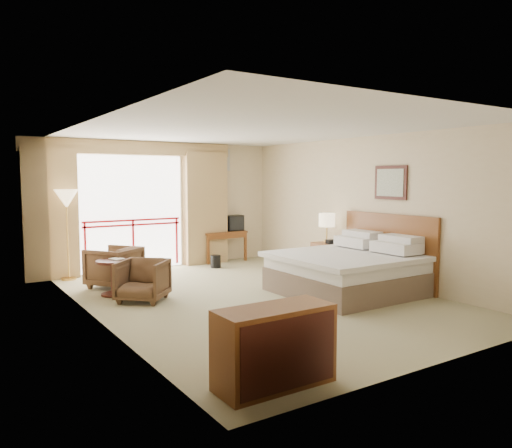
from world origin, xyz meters
TOP-DOWN VIEW (x-y plane):
  - floor at (0.00, 0.00)m, footprint 7.00×7.00m
  - ceiling at (0.00, 0.00)m, footprint 7.00×7.00m
  - wall_back at (0.00, 3.50)m, footprint 5.00×0.00m
  - wall_front at (0.00, -3.50)m, footprint 5.00×0.00m
  - wall_left at (-2.50, 0.00)m, footprint 0.00×7.00m
  - wall_right at (2.50, 0.00)m, footprint 0.00×7.00m
  - balcony_door at (-0.80, 3.48)m, footprint 2.40×0.00m
  - balcony_railing at (-0.80, 3.46)m, footprint 2.09×0.03m
  - curtain_left at (-2.45, 3.35)m, footprint 1.00×0.26m
  - curtain_right at (0.85, 3.35)m, footprint 1.00×0.26m
  - valance at (-0.80, 3.38)m, footprint 4.40×0.22m
  - hvac_vent at (1.30, 3.47)m, footprint 0.50×0.04m
  - bed at (1.50, -0.60)m, footprint 2.13×2.06m
  - headboard at (2.46, -0.60)m, footprint 0.06×2.10m
  - framed_art at (2.47, -0.60)m, footprint 0.04×0.72m
  - nightstand at (2.17, 0.68)m, footprint 0.47×0.56m
  - table_lamp at (2.17, 0.73)m, footprint 0.32×0.32m
  - phone at (2.12, 0.53)m, footprint 0.21×0.18m
  - desk at (1.31, 3.44)m, footprint 1.07×0.52m
  - tv at (1.61, 3.39)m, footprint 0.41×0.32m
  - coffee_maker at (0.96, 3.39)m, footprint 0.14×0.14m
  - cup at (1.11, 3.34)m, footprint 0.10×0.10m
  - wastebasket at (0.76, 2.71)m, footprint 0.26×0.26m
  - armchair_far at (-1.67, 2.00)m, footprint 1.09×1.10m
  - armchair_near at (-1.60, 0.74)m, footprint 1.01×1.01m
  - side_table at (-1.88, 1.38)m, footprint 0.53×0.53m
  - book at (-1.88, 1.38)m, footprint 0.23×0.27m
  - floor_lamp at (-2.19, 3.12)m, footprint 0.44×0.44m
  - dresser at (-1.73, -3.02)m, footprint 1.12×0.48m

SIDE VIEW (x-z plane):
  - floor at x=0.00m, z-range 0.00..0.00m
  - armchair_far at x=-1.67m, z-range -0.36..0.36m
  - armchair_near at x=-1.60m, z-range -0.33..0.33m
  - wastebasket at x=0.76m, z-range 0.00..0.27m
  - nightstand at x=2.17m, z-range 0.00..0.66m
  - dresser at x=-1.73m, z-range 0.00..0.75m
  - bed at x=1.50m, z-range -0.11..0.86m
  - side_table at x=-1.88m, z-range 0.11..0.69m
  - desk at x=1.31m, z-range 0.19..0.89m
  - book at x=-1.88m, z-range 0.58..0.60m
  - headboard at x=2.46m, z-range 0.00..1.30m
  - phone at x=2.12m, z-range 0.66..0.75m
  - cup at x=1.11m, z-range 0.69..0.80m
  - balcony_railing at x=-0.80m, z-range 0.30..1.32m
  - coffee_maker at x=0.96m, z-range 0.69..0.94m
  - tv at x=1.61m, z-range 0.70..1.06m
  - table_lamp at x=2.17m, z-range 0.82..1.38m
  - balcony_door at x=-0.80m, z-range 0.00..2.40m
  - curtain_left at x=-2.45m, z-range 0.00..2.50m
  - curtain_right at x=0.85m, z-range 0.00..2.50m
  - wall_left at x=-2.50m, z-range -2.15..4.85m
  - wall_right at x=2.50m, z-range -2.15..4.85m
  - wall_back at x=0.00m, z-range -1.15..3.85m
  - wall_front at x=0.00m, z-range -1.15..3.85m
  - floor_lamp at x=-2.19m, z-range 0.62..2.34m
  - framed_art at x=2.47m, z-range 1.55..2.15m
  - hvac_vent at x=1.30m, z-range 2.10..2.60m
  - valance at x=-0.80m, z-range 2.41..2.69m
  - ceiling at x=0.00m, z-range 2.70..2.70m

